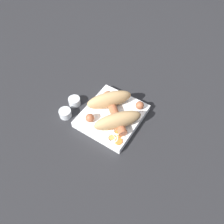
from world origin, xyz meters
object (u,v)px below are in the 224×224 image
bread_roll (113,110)px  food_tray (112,116)px  condiment_cup_far (65,114)px  condiment_cup_near (74,102)px  sausage (115,112)px

bread_roll → food_tray: bearing=-110.3°
condiment_cup_far → food_tray: bearing=118.9°
bread_roll → condiment_cup_near: bread_roll is taller
condiment_cup_near → condiment_cup_far: size_ratio=1.00×
bread_roll → condiment_cup_far: bread_roll is taller
food_tray → bread_roll: bread_roll is taller
sausage → condiment_cup_near: size_ratio=3.84×
sausage → condiment_cup_far: sausage is taller
condiment_cup_near → food_tray: bearing=97.2°
bread_roll → sausage: bearing=160.0°
sausage → condiment_cup_near: sausage is taller
condiment_cup_near → condiment_cup_far: (0.06, 0.01, 0.00)m
sausage → condiment_cup_far: bearing=-61.3°
food_tray → bread_roll: (0.00, 0.01, 0.04)m
bread_roll → condiment_cup_near: size_ratio=4.82×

